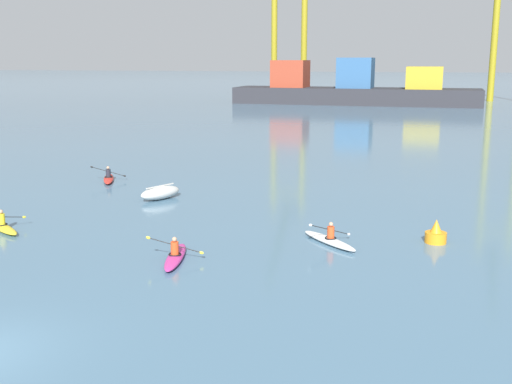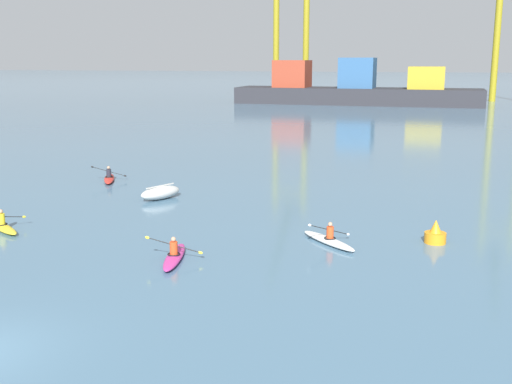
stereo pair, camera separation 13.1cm
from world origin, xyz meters
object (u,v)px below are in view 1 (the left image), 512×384
Objects in this scene: container_barge at (353,89)px; kayak_yellow at (1,226)px; capsized_dinghy at (160,193)px; kayak_white at (329,240)px; kayak_magenta at (175,256)px; channel_buoy at (436,234)px; gantry_crane_west at (288,11)px; kayak_red at (109,178)px.

container_barge reaches higher than kayak_yellow.
capsized_dinghy is 0.98× the size of kayak_white.
capsized_dinghy is at bearing 117.95° from kayak_magenta.
kayak_yellow is at bearing 169.01° from kayak_magenta.
channel_buoy is 0.31× the size of kayak_yellow.
channel_buoy is at bearing 28.86° from kayak_magenta.
kayak_magenta reaches higher than capsized_dinghy.
kayak_white is 14.71m from kayak_yellow.
kayak_magenta is (5.14, -9.68, -0.18)m from capsized_dinghy.
kayak_white reaches higher than channel_buoy.
gantry_crane_west is 12.57× the size of capsized_dinghy.
kayak_yellow is at bearing -172.04° from kayak_white.
capsized_dinghy is 15.32m from channel_buoy.
kayak_red is (-10.53, 13.57, 0.00)m from kayak_magenta.
container_barge is 74.74m from kayak_red.
kayak_magenta is (-5.27, -3.84, -0.00)m from kayak_white.
container_barge reaches higher than kayak_red.
kayak_white is 0.91× the size of kayak_yellow.
kayak_magenta is at bearing -10.99° from kayak_yellow.
gantry_crane_west is 103.52m from channel_buoy.
capsized_dinghy is 10.96m from kayak_magenta.
gantry_crane_west reaches higher than container_barge.
kayak_yellow is (-4.12, -86.27, -2.40)m from container_barge.
capsized_dinghy is 0.82× the size of kayak_magenta.
channel_buoy is (14.70, -82.83, -2.22)m from container_barge.
container_barge is 88.26m from kayak_magenta.
kayak_white is 18.56m from kayak_red.
capsized_dinghy is 8.91m from kayak_yellow.
gantry_crane_west is at bearing 96.34° from kayak_red.
kayak_yellow is at bearing -83.70° from gantry_crane_west.
kayak_magenta is at bearing -78.76° from gantry_crane_west.
gantry_crane_west is (-15.28, 14.87, 14.31)m from container_barge.
gantry_crane_west is 35.47× the size of channel_buoy.
channel_buoy is 19.13m from kayak_yellow.
kayak_white is at bearing -161.66° from channel_buoy.
kayak_white reaches higher than kayak_magenta.
kayak_white is at bearing 7.96° from kayak_yellow.
gantry_crane_west is 12.27× the size of kayak_white.
kayak_white is (10.45, -84.24, -2.40)m from container_barge.
gantry_crane_west is at bearing 104.55° from kayak_white.
gantry_crane_west is at bearing 135.78° from container_barge.
container_barge is 14.45× the size of kayak_white.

